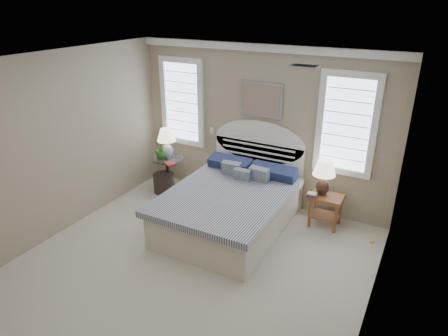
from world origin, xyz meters
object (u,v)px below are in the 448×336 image
lamp_left (167,140)px  lamp_right (324,174)px  nightstand_right (326,204)px  floor_pot (164,183)px  side_table_left (168,170)px  bed (232,204)px

lamp_left → lamp_right: (2.88, 0.08, -0.09)m
nightstand_right → lamp_left: bearing=-178.8°
floor_pot → nightstand_right: bearing=4.5°
nightstand_right → lamp_left: (-2.97, -0.06, 0.58)m
floor_pot → lamp_right: lamp_right is taller
side_table_left → lamp_left: size_ratio=1.13×
lamp_right → nightstand_right: bearing=-10.0°
bed → side_table_left: bed is taller
nightstand_right → lamp_right: size_ratio=0.93×
bed → side_table_left: (-1.65, 0.59, 0.00)m
lamp_right → floor_pot: bearing=-175.0°
nightstand_right → floor_pot: size_ratio=1.36×
bed → floor_pot: size_ratio=5.85×
side_table_left → lamp_right: (2.86, 0.12, 0.49)m
nightstand_right → lamp_left: 3.03m
nightstand_right → bed: bearing=-152.0°
side_table_left → lamp_left: bearing=115.8°
floor_pot → lamp_right: (2.87, 0.25, 0.70)m
lamp_left → lamp_right: lamp_left is taller
side_table_left → lamp_left: 0.58m
bed → side_table_left: bearing=160.3°
floor_pot → lamp_right: size_ratio=0.68×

